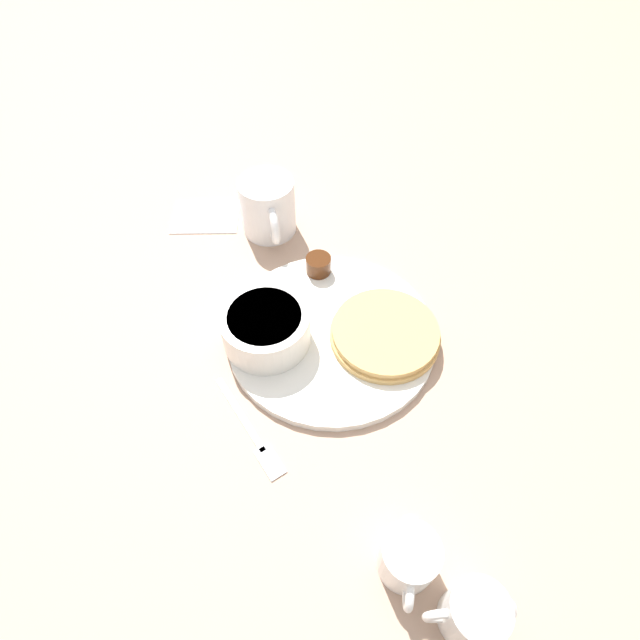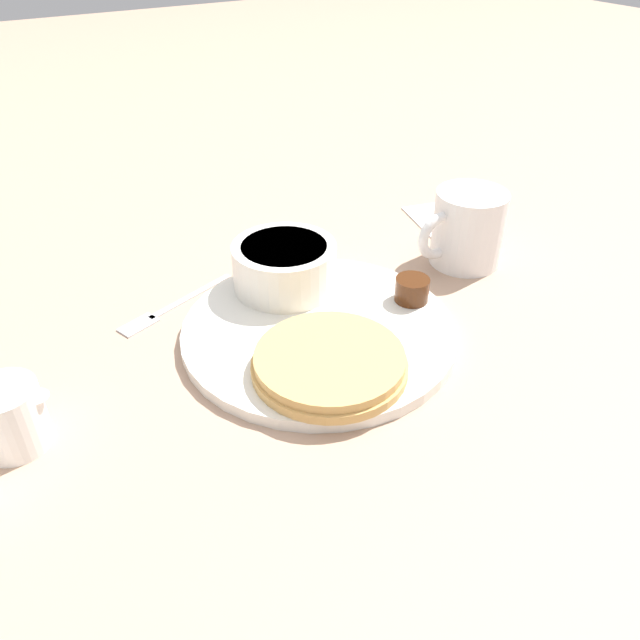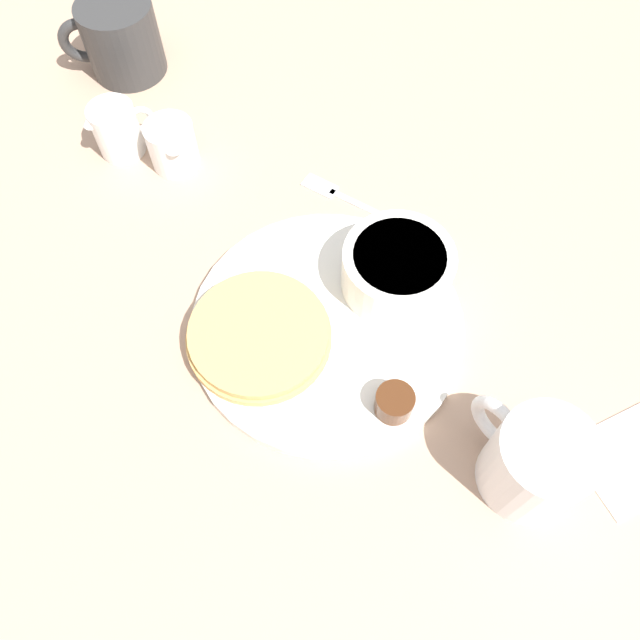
{
  "view_description": "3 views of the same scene",
  "coord_description": "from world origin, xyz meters",
  "px_view_note": "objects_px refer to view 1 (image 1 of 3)",
  "views": [
    {
      "loc": [
        -0.11,
        -0.37,
        0.53
      ],
      "look_at": [
        -0.01,
        0.0,
        0.04
      ],
      "focal_mm": 28.0,
      "sensor_mm": 36.0,
      "label": 1
    },
    {
      "loc": [
        0.43,
        -0.25,
        0.37
      ],
      "look_at": [
        0.02,
        -0.01,
        0.03
      ],
      "focal_mm": 35.0,
      "sensor_mm": 36.0,
      "label": 2
    },
    {
      "loc": [
        0.19,
        0.23,
        0.55
      ],
      "look_at": [
        0.01,
        0.01,
        0.04
      ],
      "focal_mm": 35.0,
      "sensor_mm": 36.0,
      "label": 3
    }
  ],
  "objects_px": {
    "plate": "(331,334)",
    "creamer_pitcher_near": "(408,558)",
    "bowl": "(266,327)",
    "fork": "(255,437)",
    "coffee_mug": "(268,208)",
    "creamer_pitcher_far": "(473,614)"
  },
  "relations": [
    {
      "from": "coffee_mug",
      "to": "creamer_pitcher_near",
      "type": "relative_size",
      "value": 1.46
    },
    {
      "from": "plate",
      "to": "creamer_pitcher_far",
      "type": "xyz_separation_m",
      "value": [
        0.04,
        -0.34,
        0.03
      ]
    },
    {
      "from": "coffee_mug",
      "to": "fork",
      "type": "bearing_deg",
      "value": -103.32
    },
    {
      "from": "plate",
      "to": "coffee_mug",
      "type": "height_order",
      "value": "coffee_mug"
    },
    {
      "from": "plate",
      "to": "creamer_pitcher_far",
      "type": "bearing_deg",
      "value": -83.64
    },
    {
      "from": "creamer_pitcher_near",
      "to": "creamer_pitcher_far",
      "type": "height_order",
      "value": "creamer_pitcher_far"
    },
    {
      "from": "coffee_mug",
      "to": "fork",
      "type": "xyz_separation_m",
      "value": [
        -0.08,
        -0.34,
        -0.04
      ]
    },
    {
      "from": "coffee_mug",
      "to": "creamer_pitcher_near",
      "type": "xyz_separation_m",
      "value": [
        0.04,
        -0.51,
        -0.02
      ]
    },
    {
      "from": "bowl",
      "to": "coffee_mug",
      "type": "distance_m",
      "value": 0.22
    },
    {
      "from": "creamer_pitcher_far",
      "to": "fork",
      "type": "height_order",
      "value": "creamer_pitcher_far"
    },
    {
      "from": "creamer_pitcher_near",
      "to": "fork",
      "type": "distance_m",
      "value": 0.21
    },
    {
      "from": "coffee_mug",
      "to": "creamer_pitcher_far",
      "type": "xyz_separation_m",
      "value": [
        0.08,
        -0.56,
        -0.01
      ]
    },
    {
      "from": "bowl",
      "to": "fork",
      "type": "height_order",
      "value": "bowl"
    },
    {
      "from": "creamer_pitcher_near",
      "to": "bowl",
      "type": "bearing_deg",
      "value": 105.82
    },
    {
      "from": "coffee_mug",
      "to": "creamer_pitcher_near",
      "type": "distance_m",
      "value": 0.51
    },
    {
      "from": "fork",
      "to": "creamer_pitcher_far",
      "type": "bearing_deg",
      "value": -54.59
    },
    {
      "from": "plate",
      "to": "bowl",
      "type": "bearing_deg",
      "value": 175.28
    },
    {
      "from": "plate",
      "to": "coffee_mug",
      "type": "xyz_separation_m",
      "value": [
        -0.04,
        0.22,
        0.04
      ]
    },
    {
      "from": "bowl",
      "to": "creamer_pitcher_far",
      "type": "xyz_separation_m",
      "value": [
        0.12,
        -0.35,
        -0.01
      ]
    },
    {
      "from": "bowl",
      "to": "coffee_mug",
      "type": "height_order",
      "value": "coffee_mug"
    },
    {
      "from": "plate",
      "to": "creamer_pitcher_near",
      "type": "relative_size",
      "value": 3.51
    },
    {
      "from": "fork",
      "to": "bowl",
      "type": "bearing_deg",
      "value": 72.96
    }
  ]
}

